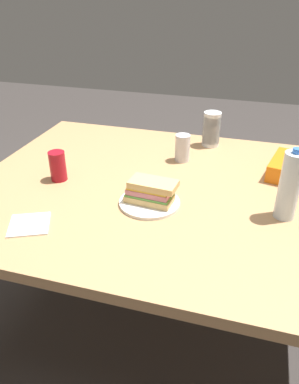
{
  "coord_description": "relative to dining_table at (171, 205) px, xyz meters",
  "views": [
    {
      "loc": [
        0.27,
        -1.25,
        1.46
      ],
      "look_at": [
        -0.05,
        -0.14,
        0.8
      ],
      "focal_mm": 34.73,
      "sensor_mm": 36.0,
      "label": 1
    }
  ],
  "objects": [
    {
      "name": "plastic_cup_stack",
      "position": [
        0.08,
        0.48,
        0.16
      ],
      "size": [
        0.08,
        0.08,
        0.17
      ],
      "color": "silver",
      "rests_on": "dining_table"
    },
    {
      "name": "paper_plate",
      "position": [
        -0.05,
        -0.14,
        0.08
      ],
      "size": [
        0.22,
        0.22,
        0.01
      ],
      "primitive_type": "cylinder",
      "color": "white",
      "rests_on": "dining_table"
    },
    {
      "name": "water_bottle_tall",
      "position": [
        0.42,
        -0.09,
        0.2
      ],
      "size": [
        0.07,
        0.07,
        0.25
      ],
      "color": "silver",
      "rests_on": "dining_table"
    },
    {
      "name": "soda_can_silver",
      "position": [
        -0.02,
        0.27,
        0.14
      ],
      "size": [
        0.07,
        0.07,
        0.12
      ],
      "primitive_type": "cylinder",
      "color": "silver",
      "rests_on": "dining_table"
    },
    {
      "name": "dining_table",
      "position": [
        0.0,
        0.0,
        0.0
      ],
      "size": [
        1.59,
        1.19,
        0.75
      ],
      "color": "tan",
      "rests_on": "ground_plane"
    },
    {
      "name": "sandwich",
      "position": [
        -0.05,
        -0.14,
        0.13
      ],
      "size": [
        0.19,
        0.11,
        0.08
      ],
      "color": "#DBB26B",
      "rests_on": "paper_plate"
    },
    {
      "name": "chip_bag",
      "position": [
        0.45,
        0.25,
        0.11
      ],
      "size": [
        0.2,
        0.26,
        0.07
      ],
      "primitive_type": "cube",
      "rotation": [
        0.0,
        0.0,
        4.49
      ],
      "color": "orange",
      "rests_on": "dining_table"
    },
    {
      "name": "soda_can_red",
      "position": [
        -0.46,
        -0.06,
        0.14
      ],
      "size": [
        0.07,
        0.07,
        0.12
      ],
      "primitive_type": "cylinder",
      "color": "maroon",
      "rests_on": "dining_table"
    },
    {
      "name": "paper_napkin",
      "position": [
        -0.4,
        -0.38,
        0.08
      ],
      "size": [
        0.17,
        0.17,
        0.01
      ],
      "primitive_type": "cube",
      "rotation": [
        0.0,
        0.0,
        5.15
      ],
      "color": "white",
      "rests_on": "dining_table"
    },
    {
      "name": "ground_plane",
      "position": [
        0.0,
        0.0,
        -0.67
      ],
      "size": [
        8.0,
        8.0,
        0.0
      ],
      "primitive_type": "plane",
      "color": "#383330"
    }
  ]
}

